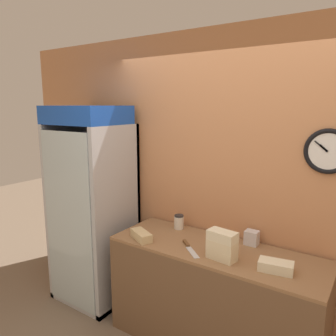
# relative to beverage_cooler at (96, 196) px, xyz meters

# --- Properties ---
(wall_back) EXTENTS (5.20, 0.09, 2.70)m
(wall_back) POSITION_rel_beverage_cooler_xyz_m (1.41, 0.33, 0.24)
(wall_back) COLOR tan
(wall_back) RESTS_ON ground_plane
(prep_counter) EXTENTS (1.77, 0.62, 0.90)m
(prep_counter) POSITION_rel_beverage_cooler_xyz_m (1.40, -0.03, -0.66)
(prep_counter) COLOR brown
(prep_counter) RESTS_ON ground_plane
(beverage_cooler) EXTENTS (0.75, 0.66, 2.04)m
(beverage_cooler) POSITION_rel_beverage_cooler_xyz_m (0.00, 0.00, 0.00)
(beverage_cooler) COLOR #B2B7BC
(beverage_cooler) RESTS_ON ground_plane
(sandwich_stack_bottom) EXTENTS (0.23, 0.14, 0.07)m
(sandwich_stack_bottom) POSITION_rel_beverage_cooler_xyz_m (1.53, -0.18, -0.18)
(sandwich_stack_bottom) COLOR beige
(sandwich_stack_bottom) RESTS_ON prep_counter
(sandwich_stack_middle) EXTENTS (0.23, 0.14, 0.07)m
(sandwich_stack_middle) POSITION_rel_beverage_cooler_xyz_m (1.53, -0.18, -0.10)
(sandwich_stack_middle) COLOR beige
(sandwich_stack_middle) RESTS_ON sandwich_stack_bottom
(sandwich_stack_top) EXTENTS (0.23, 0.14, 0.07)m
(sandwich_stack_top) POSITION_rel_beverage_cooler_xyz_m (1.53, -0.18, -0.03)
(sandwich_stack_top) COLOR beige
(sandwich_stack_top) RESTS_ON sandwich_stack_middle
(sandwich_flat_left) EXTENTS (0.26, 0.20, 0.07)m
(sandwich_flat_left) POSITION_rel_beverage_cooler_xyz_m (0.79, -0.23, -0.18)
(sandwich_flat_left) COLOR tan
(sandwich_flat_left) RESTS_ON prep_counter
(sandwich_flat_right) EXTENTS (0.25, 0.16, 0.07)m
(sandwich_flat_right) POSITION_rel_beverage_cooler_xyz_m (1.92, -0.13, -0.18)
(sandwich_flat_right) COLOR beige
(sandwich_flat_right) RESTS_ON prep_counter
(chefs_knife) EXTENTS (0.27, 0.24, 0.02)m
(chefs_knife) POSITION_rel_beverage_cooler_xyz_m (1.21, -0.14, -0.21)
(chefs_knife) COLOR silver
(chefs_knife) RESTS_ON prep_counter
(condiment_jar) EXTENTS (0.09, 0.09, 0.13)m
(condiment_jar) POSITION_rel_beverage_cooler_xyz_m (0.92, 0.17, -0.15)
(condiment_jar) COLOR silver
(condiment_jar) RESTS_ON prep_counter
(napkin_dispenser) EXTENTS (0.11, 0.09, 0.12)m
(napkin_dispenser) POSITION_rel_beverage_cooler_xyz_m (1.62, 0.21, -0.16)
(napkin_dispenser) COLOR silver
(napkin_dispenser) RESTS_ON prep_counter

